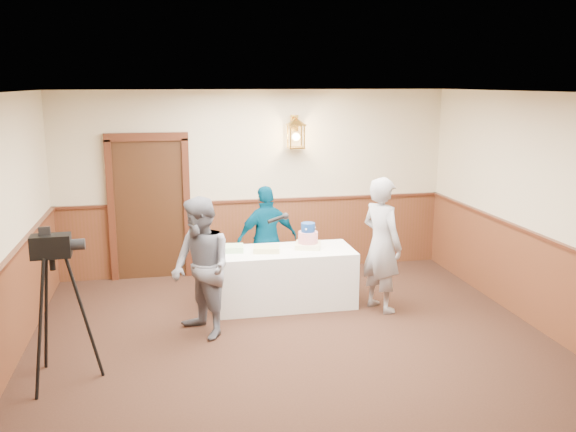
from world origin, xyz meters
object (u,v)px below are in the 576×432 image
tiered_cake (308,238)px  sheet_cake_yellow (267,249)px  tv_camera_rig (57,317)px  display_table (285,277)px  interviewer (201,268)px  sheet_cake_green (231,248)px  assistant_p (267,239)px  baker (382,245)px

tiered_cake → sheet_cake_yellow: size_ratio=1.21×
tv_camera_rig → display_table: bearing=29.7°
interviewer → sheet_cake_green: bearing=126.4°
interviewer → assistant_p: size_ratio=1.09×
display_table → sheet_cake_green: sheet_cake_green is taller
sheet_cake_yellow → tv_camera_rig: (-2.34, -1.62, -0.11)m
sheet_cake_green → interviewer: (-0.44, -0.90, 0.03)m
sheet_cake_yellow → baker: (1.43, -0.40, 0.09)m
tv_camera_rig → assistant_p: bearing=39.4°
sheet_cake_green → assistant_p: size_ratio=0.21×
display_table → tiered_cake: (0.32, 0.06, 0.51)m
display_table → tiered_cake: tiered_cake is taller
assistant_p → sheet_cake_yellow: bearing=67.7°
sheet_cake_green → baker: size_ratio=0.18×
interviewer → assistant_p: bearing=116.6°
interviewer → tv_camera_rig: 1.68m
display_table → sheet_cake_green: bearing=173.4°
sheet_cake_yellow → assistant_p: bearing=79.8°
sheet_cake_green → baker: baker is taller
baker → tv_camera_rig: 3.97m
tiered_cake → interviewer: bearing=-149.1°
interviewer → tiered_cake: bearing=93.2°
display_table → assistant_p: bearing=103.9°
sheet_cake_yellow → baker: baker is taller
sheet_cake_yellow → interviewer: 1.19m
display_table → tv_camera_rig: size_ratio=1.21×
display_table → baker: size_ratio=1.03×
sheet_cake_yellow → interviewer: interviewer is taller
sheet_cake_green → interviewer: interviewer is taller
tiered_cake → baker: baker is taller
interviewer → tv_camera_rig: bearing=-87.7°
assistant_p → baker: bearing=130.7°
tiered_cake → tv_camera_rig: size_ratio=0.27×
interviewer → baker: bearing=71.8°
sheet_cake_green → sheet_cake_yellow: bearing=-14.0°
sheet_cake_green → tv_camera_rig: tv_camera_rig is taller
tiered_cake → sheet_cake_green: 1.03m
sheet_cake_yellow → sheet_cake_green: sheet_cake_green is taller
tiered_cake → display_table: bearing=-169.9°
interviewer → baker: 2.35m
sheet_cake_green → baker: bearing=-15.2°
sheet_cake_green → assistant_p: bearing=41.2°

